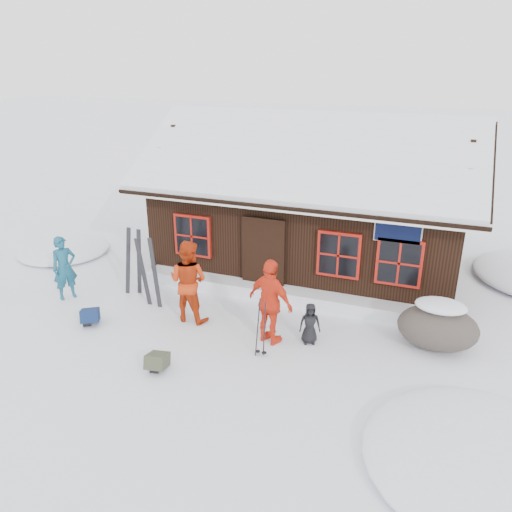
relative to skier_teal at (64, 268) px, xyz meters
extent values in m
plane|color=white|center=(3.70, -0.46, -0.82)|extent=(120.00, 120.00, 0.00)
cube|color=black|center=(5.20, 4.54, 0.43)|extent=(8.00, 5.00, 2.50)
cube|color=black|center=(5.20, 3.07, 2.53)|extent=(8.90, 3.14, 1.88)
cube|color=black|center=(5.20, 6.02, 2.53)|extent=(8.90, 3.14, 1.88)
cube|color=white|center=(5.20, 3.07, 2.67)|extent=(8.72, 3.07, 1.86)
cube|color=white|center=(5.20, 6.02, 2.67)|extent=(8.72, 3.07, 1.86)
cube|color=white|center=(5.20, 4.54, 3.40)|extent=(8.81, 0.22, 0.14)
cube|color=silver|center=(5.20, 1.59, 1.66)|extent=(8.90, 0.10, 0.20)
cube|color=black|center=(4.60, 1.99, 0.18)|extent=(1.00, 0.10, 2.00)
cube|color=black|center=(7.80, 1.96, 1.33)|extent=(1.00, 0.06, 0.60)
cube|color=maroon|center=(2.60, 1.98, 0.53)|extent=(1.04, 0.10, 1.14)
cube|color=black|center=(2.60, 1.94, 0.53)|extent=(0.90, 0.04, 1.00)
cube|color=maroon|center=(6.50, 1.98, 0.53)|extent=(1.04, 0.10, 1.14)
cube|color=black|center=(6.50, 1.94, 0.53)|extent=(0.90, 0.04, 1.00)
cube|color=maroon|center=(7.90, 1.98, 0.53)|extent=(1.04, 0.10, 1.14)
cube|color=black|center=(7.90, 1.94, 0.53)|extent=(0.90, 0.04, 1.00)
cube|color=white|center=(5.20, 1.79, -0.65)|extent=(7.60, 0.60, 0.35)
ellipsoid|color=white|center=(-2.30, 2.54, -0.82)|extent=(2.80, 2.80, 0.34)
ellipsoid|color=white|center=(9.70, -2.46, -0.82)|extent=(3.60, 3.60, 0.43)
imported|color=navy|center=(0.00, 0.00, 0.00)|extent=(0.65, 0.72, 1.64)
imported|color=#B9300D|center=(3.45, 0.09, 0.15)|extent=(0.99, 0.79, 1.95)
imported|color=red|center=(5.54, -0.21, 0.13)|extent=(1.21, 0.82, 1.90)
imported|color=black|center=(6.34, 0.06, -0.36)|extent=(0.53, 0.43, 0.92)
ellipsoid|color=#4F453F|center=(8.89, 0.85, -0.37)|extent=(1.66, 1.24, 0.91)
ellipsoid|color=white|center=(8.89, 0.85, 0.03)|extent=(1.04, 0.75, 0.23)
cube|color=black|center=(2.08, 0.34, 0.04)|extent=(0.26, 0.15, 1.82)
cube|color=black|center=(2.38, 0.39, 0.04)|extent=(0.29, 0.10, 1.82)
cube|color=black|center=(1.34, 0.80, 0.05)|extent=(0.26, 0.15, 1.84)
cube|color=black|center=(1.64, 0.84, 0.05)|extent=(0.29, 0.10, 1.84)
cylinder|color=black|center=(5.47, -0.78, -0.20)|extent=(0.09, 0.12, 1.33)
cylinder|color=black|center=(5.61, -0.78, -0.20)|extent=(0.09, 0.12, 1.33)
cube|color=#112149|center=(1.41, -0.92, -0.68)|extent=(0.62, 0.66, 0.29)
cube|color=#3B402D|center=(3.81, -1.97, -0.69)|extent=(0.46, 0.55, 0.27)
camera|label=1|loc=(8.56, -9.06, 4.87)|focal=35.00mm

